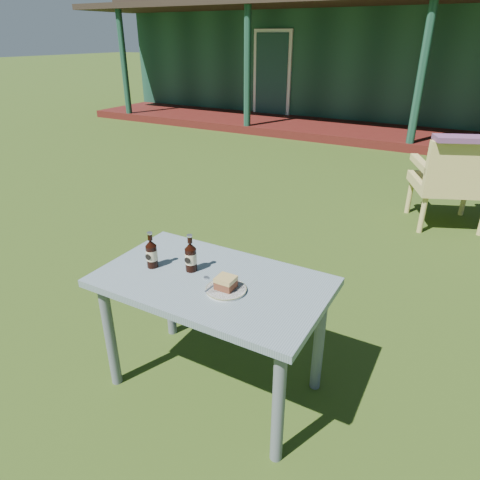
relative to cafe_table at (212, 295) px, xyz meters
The scene contains 11 objects.
ground 1.72m from the cafe_table, 90.00° to the left, with size 80.00×80.00×0.00m, color #334916.
pavilion 11.03m from the cafe_table, 90.00° to the left, with size 15.80×8.30×3.45m.
cafe_table is the anchor object (origin of this frame).
plate 0.18m from the cafe_table, 26.62° to the right, with size 0.20×0.20×0.01m.
cake_slice 0.20m from the cafe_table, 25.86° to the right, with size 0.09×0.09×0.06m.
fork 0.15m from the cafe_table, 50.84° to the right, with size 0.01×0.14×0.00m, color silver.
cola_bottle_near 0.24m from the cafe_table, behind, with size 0.06×0.06×0.21m.
cola_bottle_far 0.40m from the cafe_table, behind, with size 0.06×0.06×0.21m.
bottle_cap 0.11m from the cafe_table, 162.23° to the right, with size 0.03×0.03×0.01m, color silver.
armchair_left 3.30m from the cafe_table, 73.84° to the left, with size 0.91×0.89×0.96m.
floral_throw 3.17m from the cafe_table, 71.63° to the left, with size 0.66×0.21×0.05m, color #6B3E67.
Camera 1 is at (1.06, -3.20, 1.86)m, focal length 32.00 mm.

